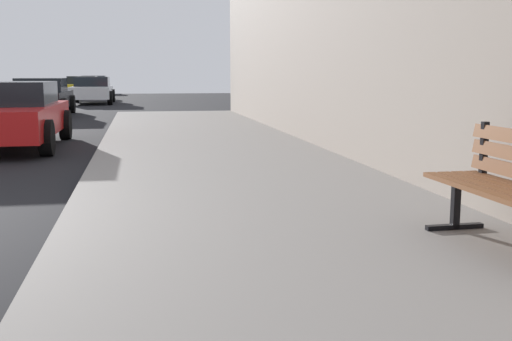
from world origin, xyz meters
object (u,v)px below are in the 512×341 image
object	(u,v)px
car_black	(41,97)
car_white	(92,90)
car_red	(11,114)
car_yellow	(82,87)
car_blue	(94,84)

from	to	relation	value
car_black	car_white	world-z (taller)	same
car_red	car_white	distance (m)	18.11
car_red	car_yellow	size ratio (longest dim) A/B	1.03
car_white	car_black	bearing A→B (deg)	82.68
car_red	car_white	world-z (taller)	same
car_black	car_blue	size ratio (longest dim) A/B	0.95
car_yellow	car_blue	size ratio (longest dim) A/B	0.94
car_black	car_blue	xyz separation A→B (m)	(0.14, 23.97, 0.00)
car_yellow	car_blue	xyz separation A→B (m)	(0.10, 8.47, 0.00)
car_white	car_yellow	xyz separation A→B (m)	(-1.05, 7.02, -0.00)
car_black	car_yellow	bearing A→B (deg)	-90.13
car_red	car_blue	size ratio (longest dim) A/B	0.97
car_white	car_yellow	distance (m)	7.10
car_white	car_yellow	bearing A→B (deg)	-81.46
car_blue	car_yellow	bearing A→B (deg)	89.29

